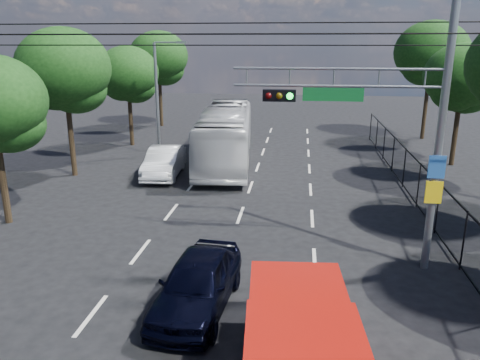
% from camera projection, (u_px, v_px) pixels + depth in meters
% --- Properties ---
extents(lane_markings, '(6.12, 38.00, 0.01)m').
position_uv_depth(lane_markings, '(246.00, 200.00, 21.62)').
color(lane_markings, beige).
rests_on(lane_markings, ground).
extents(signal_mast, '(6.43, 0.39, 9.50)m').
position_uv_depth(signal_mast, '(401.00, 104.00, 13.78)').
color(signal_mast, slate).
rests_on(signal_mast, ground).
extents(streetlight_left, '(2.09, 0.22, 7.08)m').
position_uv_depth(streetlight_left, '(159.00, 94.00, 28.89)').
color(streetlight_left, slate).
rests_on(streetlight_left, ground).
extents(utility_wires, '(22.00, 5.04, 0.74)m').
position_uv_depth(utility_wires, '(228.00, 34.00, 14.66)').
color(utility_wires, black).
rests_on(utility_wires, ground).
extents(fence_right, '(0.06, 34.03, 2.00)m').
position_uv_depth(fence_right, '(429.00, 198.00, 18.67)').
color(fence_right, black).
rests_on(fence_right, ground).
extents(tree_right_d, '(4.32, 4.32, 7.02)m').
position_uv_depth(tree_right_d, '(462.00, 82.00, 26.49)').
color(tree_right_d, black).
rests_on(tree_right_d, ground).
extents(tree_right_e, '(5.28, 5.28, 8.58)m').
position_uv_depth(tree_right_e, '(431.00, 58.00, 33.78)').
color(tree_right_e, black).
rests_on(tree_right_e, ground).
extents(tree_left_c, '(4.80, 4.80, 7.80)m').
position_uv_depth(tree_left_c, '(65.00, 75.00, 24.17)').
color(tree_left_c, black).
rests_on(tree_left_c, ground).
extents(tree_left_d, '(4.20, 4.20, 6.83)m').
position_uv_depth(tree_left_d, '(128.00, 77.00, 31.92)').
color(tree_left_d, black).
rests_on(tree_left_d, ground).
extents(tree_left_e, '(4.92, 4.92, 7.99)m').
position_uv_depth(tree_left_e, '(159.00, 61.00, 39.33)').
color(tree_left_e, black).
rests_on(tree_left_e, ground).
extents(red_pickup, '(2.54, 5.99, 2.18)m').
position_uv_depth(red_pickup, '(300.00, 356.00, 9.06)').
color(red_pickup, black).
rests_on(red_pickup, ground).
extents(navy_hatchback, '(2.13, 4.57, 1.51)m').
position_uv_depth(navy_hatchback, '(197.00, 283.00, 12.62)').
color(navy_hatchback, black).
rests_on(navy_hatchback, ground).
extents(white_bus, '(3.89, 12.14, 3.32)m').
position_uv_depth(white_bus, '(226.00, 135.00, 27.91)').
color(white_bus, silver).
rests_on(white_bus, ground).
extents(white_van, '(2.02, 4.85, 1.56)m').
position_uv_depth(white_van, '(164.00, 162.00, 25.32)').
color(white_van, silver).
rests_on(white_van, ground).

